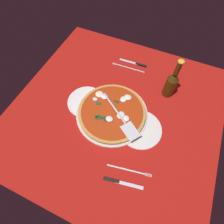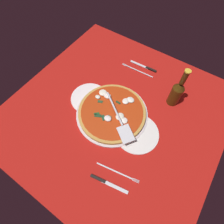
# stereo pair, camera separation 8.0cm
# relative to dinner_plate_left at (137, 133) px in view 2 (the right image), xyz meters

# --- Properties ---
(ground_plane) EXTENTS (1.07, 1.07, 0.01)m
(ground_plane) POSITION_rel_dinner_plate_left_xyz_m (0.16, -0.05, -0.01)
(ground_plane) COLOR #AB1711
(checker_pattern) EXTENTS (1.07, 1.07, 0.00)m
(checker_pattern) POSITION_rel_dinner_plate_left_xyz_m (0.16, -0.05, -0.01)
(checker_pattern) COLOR silver
(checker_pattern) RESTS_ON ground_plane
(pizza_pan) EXTENTS (0.37, 0.37, 0.01)m
(pizza_pan) POSITION_rel_dinner_plate_left_xyz_m (0.16, -0.02, 0.00)
(pizza_pan) COLOR silver
(pizza_pan) RESTS_ON ground_plane
(dinner_plate_left) EXTENTS (0.22, 0.22, 0.01)m
(dinner_plate_left) POSITION_rel_dinner_plate_left_xyz_m (0.00, 0.00, 0.00)
(dinner_plate_left) COLOR silver
(dinner_plate_left) RESTS_ON ground_plane
(dinner_plate_right) EXTENTS (0.20, 0.20, 0.01)m
(dinner_plate_right) POSITION_rel_dinner_plate_left_xyz_m (0.32, -0.04, 0.00)
(dinner_plate_right) COLOR white
(dinner_plate_right) RESTS_ON ground_plane
(pizza) EXTENTS (0.35, 0.35, 0.03)m
(pizza) POSITION_rel_dinner_plate_left_xyz_m (0.16, -0.02, 0.02)
(pizza) COLOR #C19040
(pizza) RESTS_ON pizza_pan
(pizza_server) EXTENTS (0.26, 0.20, 0.01)m
(pizza_server) POSITION_rel_dinner_plate_left_xyz_m (0.10, 0.00, 0.05)
(pizza_server) COLOR silver
(pizza_server) RESTS_ON pizza
(place_setting_near) EXTENTS (0.21, 0.12, 0.01)m
(place_setting_near) POSITION_rel_dinner_plate_left_xyz_m (0.19, -0.39, -0.00)
(place_setting_near) COLOR white
(place_setting_near) RESTS_ON ground_plane
(place_setting_far) EXTENTS (0.21, 0.16, 0.01)m
(place_setting_far) POSITION_rel_dinner_plate_left_xyz_m (-0.01, 0.24, -0.00)
(place_setting_far) COLOR white
(place_setting_far) RESTS_ON ground_plane
(beer_bottle) EXTENTS (0.06, 0.06, 0.25)m
(beer_bottle) POSITION_rel_dinner_plate_left_xyz_m (-0.06, -0.27, 0.09)
(beer_bottle) COLOR #432B0B
(beer_bottle) RESTS_ON ground_plane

